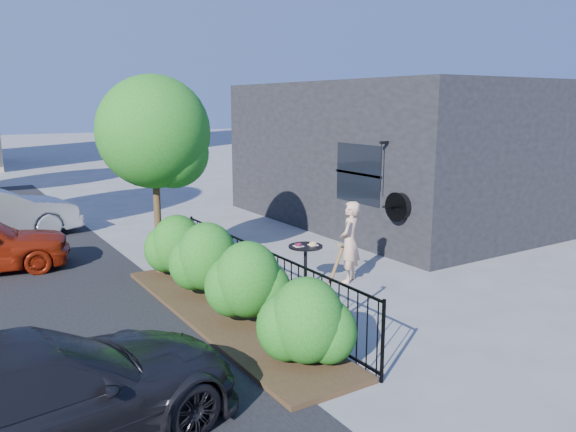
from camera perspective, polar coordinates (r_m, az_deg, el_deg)
ground at (r=10.46m, az=4.62°, el=-7.87°), size 120.00×120.00×0.00m
shop_building at (r=16.93m, az=10.50°, el=6.34°), size 6.22×9.00×4.00m
fence at (r=9.50m, az=-2.62°, el=-6.31°), size 0.05×6.05×1.10m
planting_bed at (r=9.37m, az=-6.36°, el=-10.01°), size 1.30×6.00×0.08m
shrubs at (r=9.28m, az=-6.17°, el=-5.91°), size 1.10×5.60×1.24m
patio_tree at (r=11.28m, az=-13.08°, el=7.64°), size 2.20×2.20×3.94m
cafe_table at (r=10.63m, az=1.79°, el=-4.34°), size 0.65×0.65×0.87m
woman at (r=10.97m, az=6.27°, el=-2.63°), size 0.70×0.65×1.60m
shovel at (r=8.42m, az=3.90°, el=-8.15°), size 0.56×0.19×1.45m
car_darkgrey at (r=6.26m, az=-24.71°, el=-16.56°), size 4.58×2.48×1.26m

